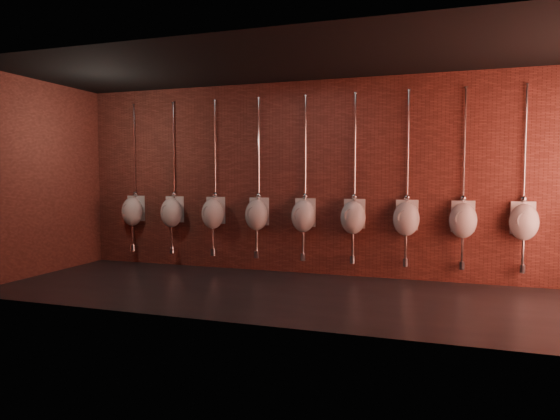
% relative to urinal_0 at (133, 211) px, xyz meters
% --- Properties ---
extents(ground, '(8.50, 8.50, 0.00)m').
position_rel_urinal_0_xyz_m(ground, '(3.41, -1.36, -0.99)').
color(ground, black).
rests_on(ground, ground).
extents(room_shell, '(8.54, 3.04, 3.22)m').
position_rel_urinal_0_xyz_m(room_shell, '(3.41, -1.36, 1.03)').
color(room_shell, black).
rests_on(room_shell, ground).
extents(urinal_0, '(0.45, 0.41, 2.72)m').
position_rel_urinal_0_xyz_m(urinal_0, '(0.00, 0.00, 0.00)').
color(urinal_0, silver).
rests_on(urinal_0, ground).
extents(urinal_1, '(0.45, 0.41, 2.72)m').
position_rel_urinal_0_xyz_m(urinal_1, '(0.82, 0.00, 0.00)').
color(urinal_1, silver).
rests_on(urinal_1, ground).
extents(urinal_2, '(0.45, 0.41, 2.72)m').
position_rel_urinal_0_xyz_m(urinal_2, '(1.65, 0.00, 0.00)').
color(urinal_2, silver).
rests_on(urinal_2, ground).
extents(urinal_3, '(0.45, 0.41, 2.72)m').
position_rel_urinal_0_xyz_m(urinal_3, '(2.47, 0.00, 0.00)').
color(urinal_3, silver).
rests_on(urinal_3, ground).
extents(urinal_4, '(0.45, 0.41, 2.72)m').
position_rel_urinal_0_xyz_m(urinal_4, '(3.29, 0.00, 0.00)').
color(urinal_4, silver).
rests_on(urinal_4, ground).
extents(urinal_5, '(0.45, 0.41, 2.72)m').
position_rel_urinal_0_xyz_m(urinal_5, '(4.12, 0.00, 0.00)').
color(urinal_5, silver).
rests_on(urinal_5, ground).
extents(urinal_6, '(0.45, 0.41, 2.72)m').
position_rel_urinal_0_xyz_m(urinal_6, '(4.94, 0.00, 0.00)').
color(urinal_6, silver).
rests_on(urinal_6, ground).
extents(urinal_7, '(0.45, 0.41, 2.72)m').
position_rel_urinal_0_xyz_m(urinal_7, '(5.76, 0.00, 0.00)').
color(urinal_7, silver).
rests_on(urinal_7, ground).
extents(urinal_8, '(0.45, 0.41, 2.72)m').
position_rel_urinal_0_xyz_m(urinal_8, '(6.59, 0.00, 0.00)').
color(urinal_8, silver).
rests_on(urinal_8, ground).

